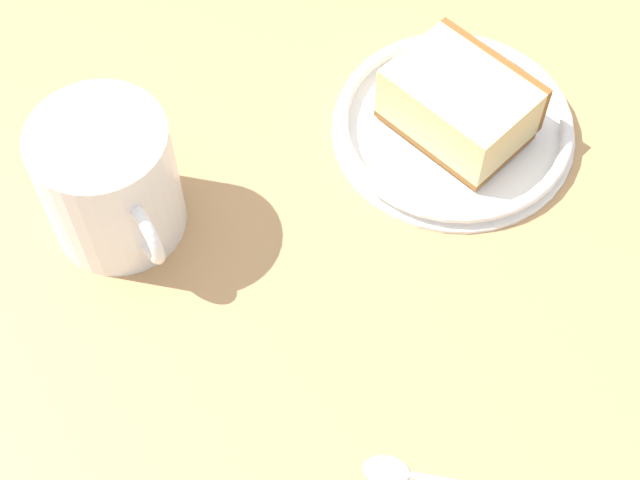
{
  "coord_description": "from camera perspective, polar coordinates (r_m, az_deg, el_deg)",
  "views": [
    {
      "loc": [
        11.99,
        37.48,
        58.75
      ],
      "look_at": [
        3.77,
        4.22,
        3.0
      ],
      "focal_mm": 54.0,
      "sensor_mm": 36.0,
      "label": 1
    }
  ],
  "objects": [
    {
      "name": "ground_plane",
      "position": [
        0.72,
        2.1,
        1.31
      ],
      "size": [
        141.38,
        141.38,
        3.94
      ],
      "primitive_type": "cube",
      "color": "tan"
    },
    {
      "name": "small_plate",
      "position": [
        0.75,
        7.93,
        6.74
      ],
      "size": [
        18.63,
        18.63,
        1.68
      ],
      "color": "white",
      "rests_on": "ground_plane"
    },
    {
      "name": "cake_slice",
      "position": [
        0.73,
        8.29,
        8.03
      ],
      "size": [
        11.78,
        12.67,
        5.06
      ],
      "color": "brown",
      "rests_on": "small_plate"
    },
    {
      "name": "tea_mug",
      "position": [
        0.67,
        -12.35,
        3.44
      ],
      "size": [
        9.4,
        11.76,
        10.09
      ],
      "color": "white",
      "rests_on": "ground_plane"
    },
    {
      "name": "teaspoon",
      "position": [
        0.62,
        6.18,
        -13.73
      ],
      "size": [
        12.63,
        6.63,
        0.8
      ],
      "color": "silver",
      "rests_on": "ground_plane"
    }
  ]
}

